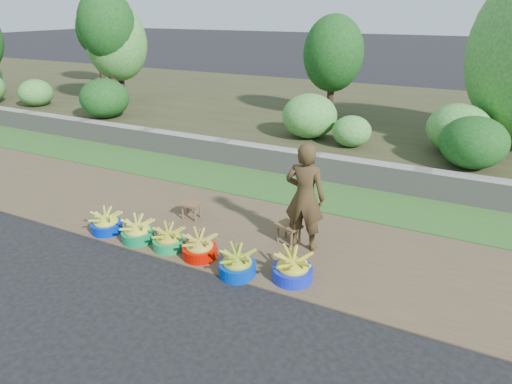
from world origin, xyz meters
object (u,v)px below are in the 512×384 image
at_px(basin_d, 200,247).
at_px(stool_right, 289,228).
at_px(basin_a, 106,223).
at_px(basin_e, 237,264).
at_px(stool_left, 191,206).
at_px(basin_f, 293,268).
at_px(vendor_woman, 305,197).
at_px(basin_c, 169,240).
at_px(basin_b, 138,232).

bearing_deg(basin_d, stool_right, 43.05).
distance_m(basin_a, basin_e, 2.51).
bearing_deg(stool_left, basin_a, -134.23).
bearing_deg(basin_d, basin_f, 2.97).
bearing_deg(vendor_woman, basin_e, 61.10).
relative_size(basin_a, basin_e, 0.96).
bearing_deg(stool_right, basin_a, -161.00).
distance_m(basin_c, basin_d, 0.56).
bearing_deg(basin_f, basin_d, -177.03).
distance_m(basin_c, stool_right, 1.85).
height_order(stool_right, vendor_woman, vendor_woman).
xyz_separation_m(basin_b, basin_d, (1.14, 0.02, 0.00)).
height_order(basin_d, basin_f, basin_f).
xyz_separation_m(basin_e, vendor_woman, (0.55, 1.09, 0.68)).
bearing_deg(basin_f, basin_c, -177.97).
distance_m(basin_b, stool_right, 2.38).
bearing_deg(basin_b, basin_f, 2.08).
xyz_separation_m(basin_c, basin_f, (2.00, 0.07, 0.02)).
relative_size(basin_b, basin_c, 1.05).
height_order(basin_e, stool_left, basin_e).
relative_size(basin_a, vendor_woman, 0.30).
bearing_deg(stool_right, basin_d, -136.95).
bearing_deg(basin_b, basin_e, -3.82).
relative_size(basin_b, basin_d, 0.99).
xyz_separation_m(basin_a, stool_right, (2.83, 0.97, 0.11)).
xyz_separation_m(basin_d, stool_right, (1.02, 0.96, 0.10)).
xyz_separation_m(basin_b, vendor_woman, (2.40, 0.97, 0.68)).
height_order(basin_b, vendor_woman, vendor_woman).
height_order(basin_a, basin_f, basin_f).
bearing_deg(basin_f, stool_right, 115.34).
relative_size(basin_b, basin_f, 0.93).
distance_m(basin_a, stool_left, 1.41).
bearing_deg(basin_a, basin_c, 0.94).
relative_size(basin_e, stool_right, 1.18).
bearing_deg(basin_a, basin_b, -0.21).
relative_size(basin_c, basin_d, 0.95).
bearing_deg(stool_left, vendor_woman, -1.29).
bearing_deg(vendor_woman, stool_right, -4.03).
distance_m(basin_e, stool_right, 1.15).
height_order(basin_c, basin_e, basin_e).
height_order(basin_c, stool_right, basin_c).
relative_size(basin_a, basin_b, 0.98).
bearing_deg(basin_a, basin_e, -2.87).
bearing_deg(basin_c, basin_d, -0.38).
bearing_deg(basin_f, basin_b, -177.92).
height_order(basin_a, basin_c, basin_a).
bearing_deg(vendor_woman, basin_d, 34.88).
bearing_deg(basin_d, stool_left, 129.42).
distance_m(basin_f, stool_left, 2.44).
xyz_separation_m(stool_left, stool_right, (1.84, -0.04, 0.02)).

